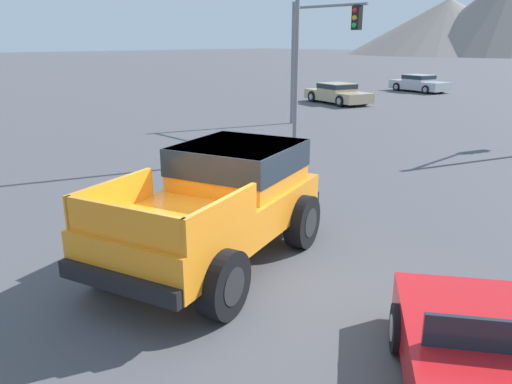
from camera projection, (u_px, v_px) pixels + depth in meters
ground_plane at (232, 269)px, 8.36m from camera, size 320.00×320.00×0.00m
orange_pickup_truck at (222, 198)px, 8.52m from camera, size 3.49×5.12×1.93m
parked_car_silver at (419, 83)px, 36.75m from camera, size 4.60×2.63×1.23m
parked_car_tan at (338, 93)px, 29.92m from camera, size 4.76×2.91×1.19m
traffic_light_crosswalk at (320, 40)px, 20.83m from camera, size 3.84×0.38×5.25m
street_lamp_post at (297, 15)px, 15.21m from camera, size 0.90×0.24×7.30m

